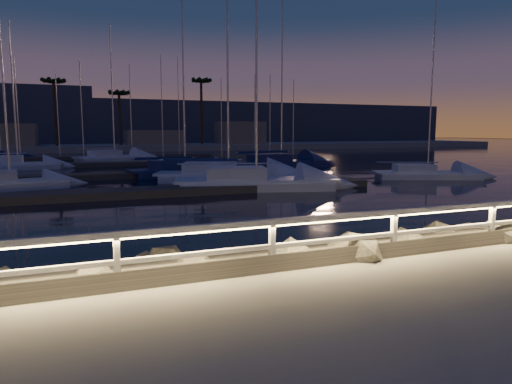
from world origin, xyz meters
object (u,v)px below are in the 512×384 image
at_px(sailboat_e, 7,183).
at_px(sailboat_g, 182,170).
at_px(guard_rail, 354,226).
at_px(sailboat_k, 113,157).
at_px(sailboat_h, 224,175).
at_px(sailboat_i, 16,164).
at_px(sailboat_m, 0,156).
at_px(sailboat_c, 252,181).
at_px(sailboat_d, 425,173).
at_px(sailboat_l, 279,163).

relative_size(sailboat_e, sailboat_g, 0.79).
height_order(guard_rail, sailboat_k, sailboat_k).
bearing_deg(sailboat_h, sailboat_k, 124.44).
height_order(sailboat_i, sailboat_m, sailboat_i).
bearing_deg(sailboat_g, sailboat_e, -165.71).
relative_size(guard_rail, sailboat_e, 3.89).
distance_m(guard_rail, sailboat_k, 45.54).
distance_m(sailboat_c, sailboat_d, 13.76).
relative_size(sailboat_k, sailboat_l, 0.90).
height_order(sailboat_c, sailboat_g, sailboat_c).
distance_m(sailboat_d, sailboat_l, 13.87).
distance_m(guard_rail, sailboat_l, 32.53).
xyz_separation_m(guard_rail, sailboat_m, (-13.89, 54.97, -0.98)).
bearing_deg(sailboat_c, sailboat_k, 115.83).
height_order(sailboat_d, sailboat_l, sailboat_l).
relative_size(guard_rail, sailboat_c, 2.76).
distance_m(sailboat_c, sailboat_m, 42.50).
bearing_deg(sailboat_l, sailboat_i, 155.48).
xyz_separation_m(sailboat_d, sailboat_g, (-15.66, 8.53, 0.05)).
xyz_separation_m(guard_rail, sailboat_h, (3.89, 21.16, -0.91)).
distance_m(sailboat_e, sailboat_k, 25.26).
distance_m(sailboat_l, sailboat_m, 35.90).
height_order(sailboat_c, sailboat_i, sailboat_c).
xyz_separation_m(sailboat_k, sailboat_l, (13.54, -15.32, 0.01)).
relative_size(sailboat_c, sailboat_i, 1.25).
distance_m(sailboat_e, sailboat_h, 13.11).
xyz_separation_m(guard_rail, sailboat_d, (17.76, 17.54, -0.98)).
bearing_deg(sailboat_c, sailboat_d, 19.68).
height_order(guard_rail, sailboat_e, sailboat_e).
bearing_deg(guard_rail, sailboat_k, 91.83).
height_order(guard_rail, sailboat_c, sailboat_c).
relative_size(sailboat_e, sailboat_h, 0.69).
distance_m(guard_rail, sailboat_g, 26.17).
distance_m(sailboat_h, sailboat_m, 38.20).
bearing_deg(sailboat_g, sailboat_k, 92.52).
xyz_separation_m(sailboat_e, sailboat_l, (21.30, 8.72, 0.05)).
distance_m(sailboat_d, sailboat_k, 33.94).
height_order(sailboat_i, sailboat_k, sailboat_k).
relative_size(sailboat_e, sailboat_m, 1.11).
xyz_separation_m(sailboat_d, sailboat_k, (-19.22, 27.98, 0.06)).
xyz_separation_m(sailboat_g, sailboat_l, (9.98, 4.12, 0.03)).
relative_size(sailboat_d, sailboat_m, 1.25).
bearing_deg(sailboat_c, sailboat_l, 74.81).
height_order(sailboat_e, sailboat_h, sailboat_h).
bearing_deg(sailboat_e, sailboat_k, 62.03).
xyz_separation_m(guard_rail, sailboat_e, (-9.21, 21.47, -0.95)).
xyz_separation_m(sailboat_c, sailboat_k, (-5.50, 29.07, -0.02)).
bearing_deg(sailboat_c, guard_rail, -88.72).
xyz_separation_m(sailboat_h, sailboat_i, (-14.24, 15.90, -0.01)).
relative_size(guard_rail, sailboat_m, 4.31).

